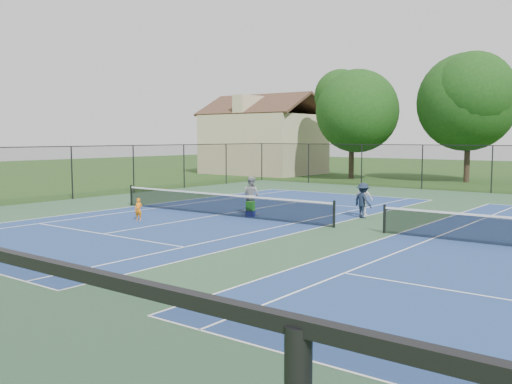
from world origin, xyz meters
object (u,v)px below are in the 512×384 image
Objects in this scene: clapboard_house at (264,142)px; ball_crate at (250,214)px; bystander_b at (363,201)px; tree_back_b at (469,97)px; tree_back_a at (352,107)px; child_player at (138,209)px; bystander_a at (364,200)px; ball_hopper at (250,206)px; instructor at (251,195)px.

clapboard_house reaches higher than ball_crate.
bystander_b is (21.62, -21.89, -2.32)m from clapboard_house.
tree_back_a is at bearing -167.47° from tree_back_b.
tree_back_a is 10.47m from clapboard_house.
child_player is 9.66m from bystander_b.
bystander_a is at bearing 28.36° from child_player.
ball_hopper is (17.46, -24.54, -2.61)m from clapboard_house.
bystander_a is at bearing 39.84° from ball_crate.
bystander_a is at bearing -60.78° from tree_back_a.
child_player is 5.13m from instructor.
child_player is at bearing -63.04° from clapboard_house.
tree_back_a reaches higher than instructor.
bystander_a is (11.35, -20.30, -5.29)m from tree_back_a.
child_player is 2.60× the size of ball_crate.
child_player is at bearing -129.10° from ball_crate.
clapboard_house is at bearing 125.44° from ball_hopper.
tree_back_a reaches higher than ball_hopper.
child_player is 2.31× the size of ball_hopper.
bystander_b is (0.27, -0.59, 0.03)m from bystander_a.
instructor is at bearing 42.10° from child_player.
bystander_b is (4.58, 2.03, -0.10)m from instructor.
ball_crate is (-4.16, -2.65, -0.63)m from bystander_b.
bystander_b is at bearing -60.92° from tree_back_a.
bystander_b is 4.20× the size of ball_crate.
bystander_a is 5.10m from ball_crate.
tree_back_b is 6.75× the size of bystander_a.
tree_back_a reaches higher than clapboard_house.
ball_hopper is (3.06, 3.77, 0.00)m from child_player.
ball_crate is (7.46, -23.54, -5.90)m from tree_back_a.
tree_back_a reaches higher than bystander_b.
child_player is at bearing 63.67° from instructor.
ball_crate is (0.43, -0.62, -0.74)m from instructor.
ball_crate is at bearing 55.68° from bystander_b.
instructor is 1.13× the size of bystander_b.
tree_back_b is 0.93× the size of clapboard_house.
bystander_b is at bearing -83.47° from tree_back_b.
clapboard_house reaches higher than bystander_a.
bystander_a is 5.07m from ball_hopper.
child_player is at bearing -98.92° from tree_back_b.
bystander_a reaches higher than ball_crate.
tree_back_b is 10.55× the size of child_player.
tree_back_b is at bearing 12.53° from tree_back_a.
child_player reaches higher than ball_hopper.
ball_hopper is at bearing -54.56° from clapboard_house.
ball_crate is at bearing -93.44° from tree_back_b.
tree_back_a is 0.91× the size of tree_back_b.
tree_back_b is at bearing 86.56° from ball_crate.
tree_back_a is at bearing -62.93° from bystander_a.
tree_back_b is (9.00, 2.00, 0.56)m from tree_back_a.
instructor is (7.04, -22.92, -5.17)m from tree_back_a.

